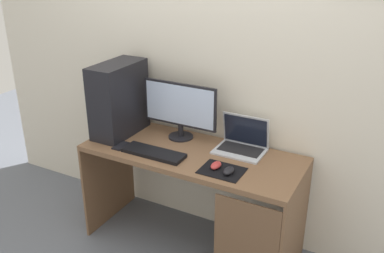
{
  "coord_description": "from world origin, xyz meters",
  "views": [
    {
      "loc": [
        1.19,
        -2.21,
        1.99
      ],
      "look_at": [
        0.0,
        0.0,
        0.92
      ],
      "focal_mm": 39.98,
      "sensor_mm": 36.0,
      "label": 1
    }
  ],
  "objects": [
    {
      "name": "mouse_left",
      "position": [
        0.24,
        -0.13,
        0.76
      ],
      "size": [
        0.06,
        0.1,
        0.03
      ],
      "primitive_type": "ellipsoid",
      "color": "#B23333",
      "rests_on": "mousepad"
    },
    {
      "name": "pc_tower",
      "position": [
        -0.6,
        0.03,
        0.99
      ],
      "size": [
        0.21,
        0.44,
        0.51
      ],
      "primitive_type": "cube",
      "color": "black",
      "rests_on": "desk"
    },
    {
      "name": "desk",
      "position": [
        0.02,
        -0.01,
        0.59
      ],
      "size": [
        1.46,
        0.58,
        0.74
      ],
      "color": "brown",
      "rests_on": "ground_plane"
    },
    {
      "name": "monitor",
      "position": [
        -0.18,
        0.15,
        0.96
      ],
      "size": [
        0.55,
        0.17,
        0.4
      ],
      "color": "black",
      "rests_on": "desk"
    },
    {
      "name": "wall_back",
      "position": [
        0.0,
        0.33,
        1.3
      ],
      "size": [
        4.0,
        0.05,
        2.6
      ],
      "color": "beige",
      "rests_on": "ground_plane"
    },
    {
      "name": "mousepad",
      "position": [
        0.28,
        -0.14,
        0.74
      ],
      "size": [
        0.26,
        0.2,
        0.0
      ],
      "primitive_type": "cube",
      "color": "black",
      "rests_on": "desk"
    },
    {
      "name": "mouse_right",
      "position": [
        0.33,
        -0.16,
        0.76
      ],
      "size": [
        0.06,
        0.1,
        0.03
      ],
      "primitive_type": "ellipsoid",
      "color": "black",
      "rests_on": "mousepad"
    },
    {
      "name": "ground_plane",
      "position": [
        0.0,
        0.0,
        0.0
      ],
      "size": [
        8.0,
        8.0,
        0.0
      ],
      "primitive_type": "plane",
      "color": "slate"
    },
    {
      "name": "keyboard",
      "position": [
        -0.2,
        -0.15,
        0.75
      ],
      "size": [
        0.42,
        0.14,
        0.02
      ],
      "primitive_type": "cube",
      "color": "black",
      "rests_on": "desk"
    },
    {
      "name": "laptop",
      "position": [
        0.28,
        0.18,
        0.78
      ],
      "size": [
        0.32,
        0.23,
        0.23
      ],
      "color": "#B7BCC6",
      "rests_on": "desk"
    },
    {
      "name": "cell_phone",
      "position": [
        -0.45,
        -0.16,
        0.74
      ],
      "size": [
        0.07,
        0.13,
        0.01
      ],
      "primitive_type": "cube",
      "color": "black",
      "rests_on": "desk"
    }
  ]
}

